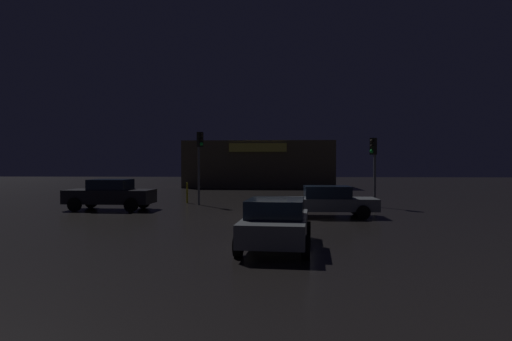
{
  "coord_description": "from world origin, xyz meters",
  "views": [
    {
      "loc": [
        -0.14,
        -19.77,
        2.47
      ],
      "look_at": [
        -1.51,
        4.96,
        2.08
      ],
      "focal_mm": 30.09,
      "sensor_mm": 36.0,
      "label": 1
    }
  ],
  "objects_px": {
    "traffic_signal_main": "(374,158)",
    "car_far": "(327,201)",
    "store_building": "(259,164)",
    "car_crossing": "(276,222)",
    "car_near": "(110,194)",
    "traffic_signal_opposite": "(200,151)"
  },
  "relations": [
    {
      "from": "store_building",
      "to": "car_far",
      "type": "relative_size",
      "value": 3.37
    },
    {
      "from": "traffic_signal_opposite",
      "to": "car_far",
      "type": "bearing_deg",
      "value": -37.36
    },
    {
      "from": "car_crossing",
      "to": "car_far",
      "type": "bearing_deg",
      "value": 72.98
    },
    {
      "from": "traffic_signal_opposite",
      "to": "car_crossing",
      "type": "xyz_separation_m",
      "value": [
        4.67,
        -12.86,
        -2.47
      ]
    },
    {
      "from": "traffic_signal_main",
      "to": "car_far",
      "type": "bearing_deg",
      "value": -124.16
    },
    {
      "from": "store_building",
      "to": "car_near",
      "type": "height_order",
      "value": "store_building"
    },
    {
      "from": "car_crossing",
      "to": "car_near",
      "type": "bearing_deg",
      "value": 132.17
    },
    {
      "from": "car_near",
      "to": "car_crossing",
      "type": "height_order",
      "value": "car_near"
    },
    {
      "from": "traffic_signal_main",
      "to": "car_far",
      "type": "distance_m",
      "value": 6.01
    },
    {
      "from": "store_building",
      "to": "traffic_signal_opposite",
      "type": "relative_size",
      "value": 3.55
    },
    {
      "from": "car_near",
      "to": "car_crossing",
      "type": "distance_m",
      "value": 13.36
    },
    {
      "from": "store_building",
      "to": "traffic_signal_main",
      "type": "bearing_deg",
      "value": -70.56
    },
    {
      "from": "car_crossing",
      "to": "traffic_signal_main",
      "type": "bearing_deg",
      "value": 65.84
    },
    {
      "from": "traffic_signal_main",
      "to": "car_far",
      "type": "relative_size",
      "value": 0.86
    },
    {
      "from": "traffic_signal_main",
      "to": "car_far",
      "type": "xyz_separation_m",
      "value": [
        -3.17,
        -4.67,
        -2.06
      ]
    },
    {
      "from": "traffic_signal_main",
      "to": "car_far",
      "type": "height_order",
      "value": "traffic_signal_main"
    },
    {
      "from": "store_building",
      "to": "traffic_signal_main",
      "type": "xyz_separation_m",
      "value": [
        7.54,
        -21.35,
        0.38
      ]
    },
    {
      "from": "traffic_signal_main",
      "to": "car_crossing",
      "type": "relative_size",
      "value": 0.93
    },
    {
      "from": "car_near",
      "to": "car_crossing",
      "type": "relative_size",
      "value": 1.09
    },
    {
      "from": "car_far",
      "to": "traffic_signal_main",
      "type": "bearing_deg",
      "value": 55.84
    },
    {
      "from": "store_building",
      "to": "car_far",
      "type": "distance_m",
      "value": 26.44
    },
    {
      "from": "traffic_signal_main",
      "to": "traffic_signal_opposite",
      "type": "distance_m",
      "value": 10.17
    }
  ]
}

